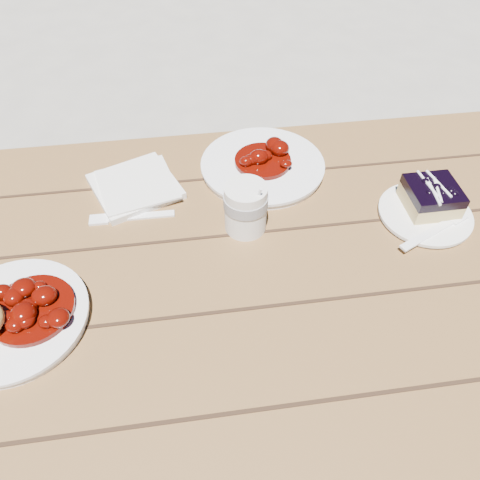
{
  "coord_description": "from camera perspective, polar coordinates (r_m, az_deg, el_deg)",
  "views": [
    {
      "loc": [
        -0.1,
        -0.49,
        1.36
      ],
      "look_at": [
        -0.03,
        0.01,
        0.81
      ],
      "focal_mm": 35.0,
      "sensor_mm": 36.0,
      "label": 1
    }
  ],
  "objects": [
    {
      "name": "main_plate",
      "position": [
        0.79,
        -25.87,
        -8.72
      ],
      "size": [
        0.22,
        0.22,
        0.02
      ],
      "primitive_type": "cylinder",
      "color": "white",
      "rests_on": "picnic_table"
    },
    {
      "name": "coffee_cup",
      "position": [
        0.81,
        0.68,
        3.92
      ],
      "size": [
        0.07,
        0.07,
        0.09
      ],
      "primitive_type": "cylinder",
      "color": "white",
      "rests_on": "picnic_table"
    },
    {
      "name": "fork_table",
      "position": [
        0.88,
        -12.04,
        2.88
      ],
      "size": [
        0.16,
        0.03,
        0.0
      ],
      "primitive_type": null,
      "rotation": [
        0.0,
        0.0,
        1.56
      ],
      "color": "white",
      "rests_on": "picnic_table"
    },
    {
      "name": "fork_dessert",
      "position": [
        0.88,
        21.91,
        0.67
      ],
      "size": [
        0.16,
        0.09,
        0.0
      ],
      "primitive_type": null,
      "rotation": [
        0.0,
        0.0,
        -1.13
      ],
      "color": "white",
      "rests_on": "dessert_plate"
    },
    {
      "name": "goulash_stew",
      "position": [
        0.76,
        -24.39,
        -7.05
      ],
      "size": [
        0.13,
        0.13,
        0.04
      ],
      "primitive_type": null,
      "color": "#540903",
      "rests_on": "main_plate"
    },
    {
      "name": "dessert_plate",
      "position": [
        0.93,
        21.59,
        2.91
      ],
      "size": [
        0.16,
        0.16,
        0.01
      ],
      "primitive_type": "cylinder",
      "color": "white",
      "rests_on": "picnic_table"
    },
    {
      "name": "ground",
      "position": [
        1.44,
        1.18,
        -22.63
      ],
      "size": [
        60.0,
        60.0,
        0.0
      ],
      "primitive_type": "plane",
      "color": "gray",
      "rests_on": "ground"
    },
    {
      "name": "napkin_stack",
      "position": [
        0.94,
        -12.66,
        6.38
      ],
      "size": [
        0.2,
        0.2,
        0.01
      ],
      "primitive_type": "cube",
      "rotation": [
        0.0,
        0.0,
        0.39
      ],
      "color": "white",
      "rests_on": "picnic_table"
    },
    {
      "name": "blueberry_cake",
      "position": [
        0.92,
        22.3,
        4.93
      ],
      "size": [
        0.09,
        0.09,
        0.05
      ],
      "rotation": [
        0.0,
        0.0,
        0.0
      ],
      "color": "#D4BB73",
      "rests_on": "dessert_plate"
    },
    {
      "name": "second_plate",
      "position": [
        0.97,
        2.76,
        8.98
      ],
      "size": [
        0.25,
        0.25,
        0.02
      ],
      "primitive_type": "cylinder",
      "color": "white",
      "rests_on": "picnic_table"
    },
    {
      "name": "second_stew",
      "position": [
        0.95,
        2.82,
        10.36
      ],
      "size": [
        0.11,
        0.11,
        0.04
      ],
      "primitive_type": null,
      "color": "#540903",
      "rests_on": "second_plate"
    },
    {
      "name": "picnic_table",
      "position": [
        0.91,
        1.75,
        -9.82
      ],
      "size": [
        2.0,
        1.55,
        0.75
      ],
      "color": "brown",
      "rests_on": "ground"
    }
  ]
}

